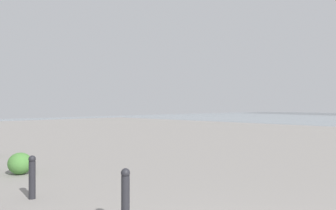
{
  "coord_description": "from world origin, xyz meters",
  "views": [
    {
      "loc": [
        -1.43,
        2.01,
        1.72
      ],
      "look_at": [
        7.06,
        -6.47,
        1.71
      ],
      "focal_mm": 36.03,
      "sensor_mm": 36.0,
      "label": 1
    }
  ],
  "objects": [
    {
      "name": "bollard_near",
      "position": [
        2.34,
        -0.91,
        0.43
      ],
      "size": [
        0.13,
        0.13,
        0.82
      ],
      "color": "#232328",
      "rests_on": "ground"
    },
    {
      "name": "shrub_round",
      "position": [
        7.03,
        -1.28,
        0.27
      ],
      "size": [
        0.63,
        0.57,
        0.54
      ],
      "color": "#477F38",
      "rests_on": "ground"
    },
    {
      "name": "bollard_mid",
      "position": [
        4.67,
        -0.58,
        0.41
      ],
      "size": [
        0.13,
        0.13,
        0.79
      ],
      "color": "#232328",
      "rests_on": "ground"
    }
  ]
}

